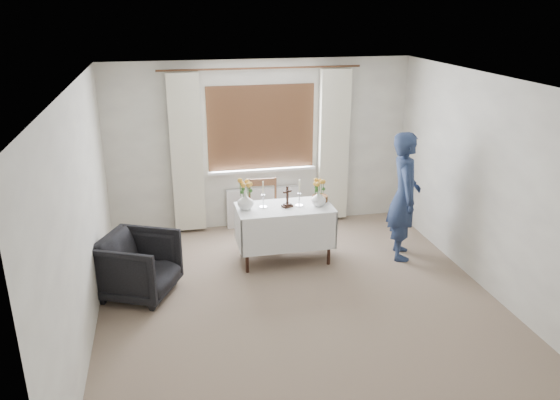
# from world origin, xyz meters

# --- Properties ---
(ground) EXTENTS (5.00, 5.00, 0.00)m
(ground) POSITION_xyz_m (0.00, 0.00, 0.00)
(ground) COLOR gray
(ground) RESTS_ON ground
(altar_table) EXTENTS (1.24, 0.64, 0.76)m
(altar_table) POSITION_xyz_m (0.06, 1.16, 0.38)
(altar_table) COLOR white
(altar_table) RESTS_ON ground
(wooden_chair) EXTENTS (0.45, 0.45, 0.94)m
(wooden_chair) POSITION_xyz_m (-0.11, 1.69, 0.47)
(wooden_chair) COLOR #50341B
(wooden_chair) RESTS_ON ground
(armchair) EXTENTS (1.07, 1.06, 0.74)m
(armchair) POSITION_xyz_m (-1.79, 0.64, 0.37)
(armchair) COLOR black
(armchair) RESTS_ON ground
(person) EXTENTS (0.57, 0.72, 1.71)m
(person) POSITION_xyz_m (1.63, 0.97, 0.86)
(person) COLOR navy
(person) RESTS_ON ground
(radiator) EXTENTS (1.10, 0.10, 0.60)m
(radiator) POSITION_xyz_m (0.00, 2.42, 0.30)
(radiator) COLOR silver
(radiator) RESTS_ON ground
(wooden_cross) EXTENTS (0.16, 0.14, 0.28)m
(wooden_cross) POSITION_xyz_m (0.10, 1.15, 0.90)
(wooden_cross) COLOR black
(wooden_cross) RESTS_ON altar_table
(candlestick_left) EXTENTS (0.12, 0.12, 0.35)m
(candlestick_left) POSITION_xyz_m (-0.21, 1.20, 0.94)
(candlestick_left) COLOR silver
(candlestick_left) RESTS_ON altar_table
(candlestick_right) EXTENTS (0.11, 0.11, 0.36)m
(candlestick_right) POSITION_xyz_m (0.25, 1.15, 0.94)
(candlestick_right) COLOR silver
(candlestick_right) RESTS_ON altar_table
(flower_vase_left) EXTENTS (0.26, 0.26, 0.22)m
(flower_vase_left) POSITION_xyz_m (-0.44, 1.18, 0.87)
(flower_vase_left) COLOR white
(flower_vase_left) RESTS_ON altar_table
(flower_vase_right) EXTENTS (0.23, 0.23, 0.20)m
(flower_vase_right) POSITION_xyz_m (0.50, 1.11, 0.86)
(flower_vase_right) COLOR white
(flower_vase_right) RESTS_ON altar_table
(wicker_basket) EXTENTS (0.26, 0.26, 0.08)m
(wicker_basket) POSITION_xyz_m (0.57, 1.27, 0.80)
(wicker_basket) COLOR brown
(wicker_basket) RESTS_ON altar_table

